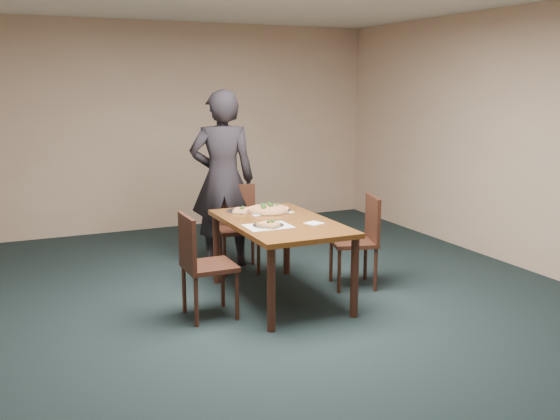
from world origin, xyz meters
name	(u,v)px	position (x,y,z in m)	size (l,w,h in m)	color
ground	(293,325)	(0.00, 0.00, 0.00)	(8.00, 8.00, 0.00)	black
room_shell	(293,116)	(0.00, 0.00, 1.74)	(8.00, 8.00, 8.00)	tan
dining_table	(280,230)	(0.17, 0.64, 0.66)	(0.90, 1.50, 0.75)	#572E11
chair_far	(238,222)	(0.16, 1.71, 0.52)	(0.50, 0.50, 0.91)	black
chair_left	(201,260)	(-0.64, 0.47, 0.52)	(0.42, 0.42, 0.91)	black
chair_right	(361,236)	(1.06, 0.65, 0.52)	(0.52, 0.52, 0.91)	black
diner	(223,179)	(0.07, 1.92, 0.96)	(0.70, 0.46, 1.93)	black
placemat_main	(268,211)	(0.24, 1.07, 0.75)	(0.42, 0.32, 0.00)	white
placemat_near	(268,226)	(-0.01, 0.47, 0.75)	(0.40, 0.30, 0.00)	white
pizza_pan	(268,209)	(0.24, 1.07, 0.77)	(0.44, 0.44, 0.07)	silver
slice_plate_near	(268,225)	(-0.01, 0.47, 0.76)	(0.28, 0.28, 0.06)	silver
slice_plate_far	(241,211)	(-0.01, 1.17, 0.76)	(0.28, 0.28, 0.06)	silver
napkin	(314,223)	(0.40, 0.40, 0.75)	(0.14, 0.14, 0.01)	white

